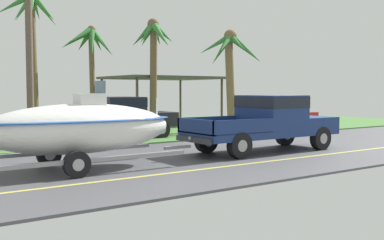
{
  "coord_description": "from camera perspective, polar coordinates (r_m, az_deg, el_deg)",
  "views": [
    {
      "loc": [
        -12.36,
        -11.56,
        2.06
      ],
      "look_at": [
        -3.89,
        0.55,
        1.12
      ],
      "focal_mm": 43.72,
      "sensor_mm": 36.0,
      "label": 1
    }
  ],
  "objects": [
    {
      "name": "boat_on_trailer",
      "position": [
        12.39,
        -13.52,
        -0.96
      ],
      "size": [
        6.29,
        2.27,
        2.31
      ],
      "color": "gray",
      "rests_on": "ground"
    },
    {
      "name": "carport_awning",
      "position": [
        27.65,
        -3.75,
        5.0
      ],
      "size": [
        6.1,
        4.88,
        2.87
      ],
      "color": "#4C4238",
      "rests_on": "ground"
    },
    {
      "name": "parked_sedan_near",
      "position": [
        25.37,
        10.38,
        0.42
      ],
      "size": [
        4.31,
        1.89,
        1.38
      ],
      "color": "#B21E19",
      "rests_on": "ground"
    },
    {
      "name": "palm_tree_near_left",
      "position": [
        27.27,
        -12.4,
        8.72
      ],
      "size": [
        3.23,
        2.75,
        5.74
      ],
      "color": "brown",
      "rests_on": "ground"
    },
    {
      "name": "parked_pickup_background",
      "position": [
        19.88,
        -9.08,
        0.55
      ],
      "size": [
        5.8,
        2.1,
        1.79
      ],
      "color": "black",
      "rests_on": "ground"
    },
    {
      "name": "utility_pole",
      "position": [
        17.48,
        -19.32,
        11.94
      ],
      "size": [
        0.24,
        1.8,
        8.99
      ],
      "color": "brown",
      "rests_on": "ground"
    },
    {
      "name": "ground",
      "position": [
        23.55,
        -3.18,
        -1.43
      ],
      "size": [
        36.0,
        22.0,
        0.11
      ],
      "color": "#4C4C51"
    },
    {
      "name": "palm_tree_far_right",
      "position": [
        23.91,
        4.79,
        7.76
      ],
      "size": [
        3.22,
        3.14,
        5.14
      ],
      "color": "brown",
      "rests_on": "ground"
    },
    {
      "name": "pickup_truck_towing",
      "position": [
        16.17,
        9.55,
        -0.01
      ],
      "size": [
        5.86,
        1.98,
        1.9
      ],
      "color": "navy",
      "rests_on": "ground"
    },
    {
      "name": "palm_tree_near_right",
      "position": [
        24.38,
        -4.64,
        8.93
      ],
      "size": [
        2.27,
        3.11,
        5.77
      ],
      "color": "brown",
      "rests_on": "ground"
    },
    {
      "name": "palm_tree_mid",
      "position": [
        26.07,
        -18.95,
        10.82
      ],
      "size": [
        3.28,
        3.11,
        7.28
      ],
      "color": "brown",
      "rests_on": "ground"
    }
  ]
}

